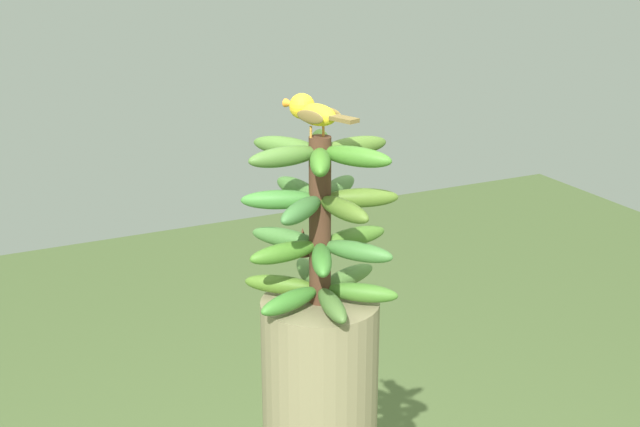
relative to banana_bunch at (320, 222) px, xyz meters
name	(u,v)px	position (x,y,z in m)	size (l,w,h in m)	color
banana_bunch	(320,222)	(0.00, 0.00, 0.00)	(0.33, 0.33, 0.35)	#4C2D1E
perched_bird	(312,112)	(0.01, 0.01, 0.23)	(0.19, 0.09, 0.08)	#C68933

